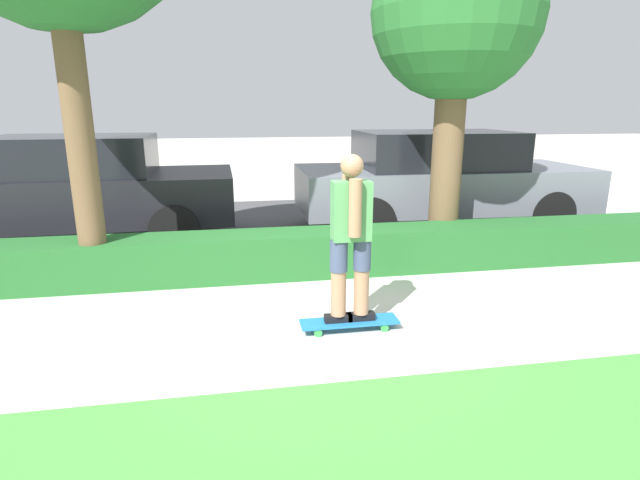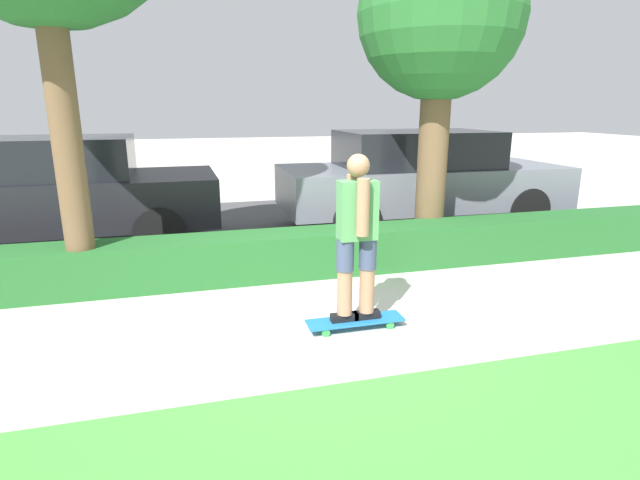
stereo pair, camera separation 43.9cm
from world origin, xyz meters
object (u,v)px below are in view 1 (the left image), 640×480
object	(u,v)px
skateboard	(349,322)
skater_person	(351,236)
tree_mid	(456,19)
parked_car_middle	(440,178)
parked_car_front	(84,188)

from	to	relation	value
skateboard	skater_person	bearing A→B (deg)	-90.00
tree_mid	parked_car_middle	bearing A→B (deg)	69.04
parked_car_front	skateboard	bearing A→B (deg)	-50.42
skater_person	parked_car_middle	bearing A→B (deg)	56.62
skater_person	parked_car_front	world-z (taller)	skater_person
skateboard	parked_car_front	bearing A→B (deg)	130.89
skateboard	skater_person	world-z (taller)	skater_person
skateboard	parked_car_front	xyz separation A→B (m)	(-3.24, 3.74, 0.77)
tree_mid	parked_car_front	size ratio (longest dim) A/B	0.97
skater_person	tree_mid	xyz separation A→B (m)	(1.83, 2.14, 2.18)
skateboard	parked_car_middle	size ratio (longest dim) A/B	0.19
skateboard	tree_mid	world-z (taller)	tree_mid
parked_car_middle	skater_person	bearing A→B (deg)	-122.51
tree_mid	skateboard	bearing A→B (deg)	-130.55
tree_mid	skater_person	bearing A→B (deg)	-130.55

